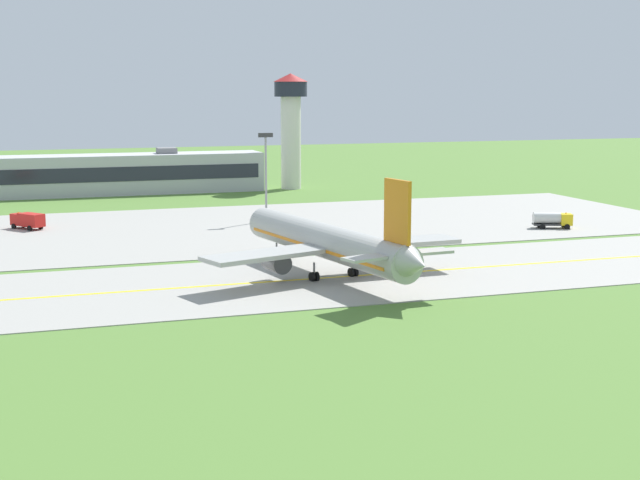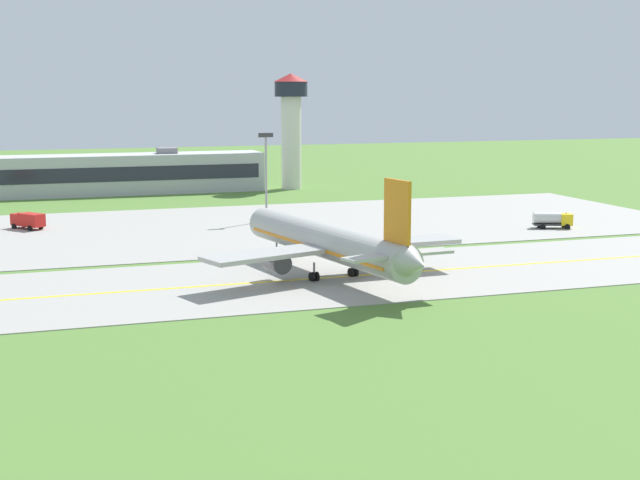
# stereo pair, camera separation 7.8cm
# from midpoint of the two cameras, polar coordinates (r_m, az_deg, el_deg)

# --- Properties ---
(ground_plane) EXTENTS (500.00, 500.00, 0.00)m
(ground_plane) POSITION_cam_midpoint_polar(r_m,az_deg,el_deg) (103.30, -3.19, -2.69)
(ground_plane) COLOR #517A33
(taxiway_strip) EXTENTS (240.00, 28.00, 0.10)m
(taxiway_strip) POSITION_cam_midpoint_polar(r_m,az_deg,el_deg) (103.29, -3.19, -2.66)
(taxiway_strip) COLOR #9E9B93
(taxiway_strip) RESTS_ON ground
(apron_pad) EXTENTS (140.00, 52.00, 0.10)m
(apron_pad) POSITION_cam_midpoint_polar(r_m,az_deg,el_deg) (145.77, -3.78, 0.88)
(apron_pad) COLOR #9E9B93
(apron_pad) RESTS_ON ground
(taxiway_centreline) EXTENTS (220.00, 0.60, 0.01)m
(taxiway_centreline) POSITION_cam_midpoint_polar(r_m,az_deg,el_deg) (103.28, -3.19, -2.63)
(taxiway_centreline) COLOR yellow
(taxiway_centreline) RESTS_ON taxiway_strip
(airplane_lead) EXTENTS (32.19, 39.50, 12.70)m
(airplane_lead) POSITION_cam_midpoint_polar(r_m,az_deg,el_deg) (105.49, 0.45, -0.14)
(airplane_lead) COLOR #ADADA8
(airplane_lead) RESTS_ON ground
(service_truck_baggage) EXTENTS (5.32, 5.98, 2.60)m
(service_truck_baggage) POSITION_cam_midpoint_polar(r_m,az_deg,el_deg) (149.10, -17.93, 1.21)
(service_truck_baggage) COLOR red
(service_truck_baggage) RESTS_ON ground
(service_truck_fuel) EXTENTS (6.34, 3.94, 2.65)m
(service_truck_fuel) POSITION_cam_midpoint_polar(r_m,az_deg,el_deg) (147.36, 14.40, 1.28)
(service_truck_fuel) COLOR yellow
(service_truck_fuel) RESTS_ON ground
(terminal_building) EXTENTS (67.28, 10.15, 9.48)m
(terminal_building) POSITION_cam_midpoint_polar(r_m,az_deg,el_deg) (195.61, -13.49, 4.03)
(terminal_building) COLOR #B2B2B7
(terminal_building) RESTS_ON ground
(control_tower) EXTENTS (7.60, 7.60, 25.22)m
(control_tower) POSITION_cam_midpoint_polar(r_m,az_deg,el_deg) (200.43, -1.86, 7.60)
(control_tower) COLOR silver
(control_tower) RESTS_ON ground
(apron_light_mast) EXTENTS (2.40, 0.50, 14.70)m
(apron_light_mast) POSITION_cam_midpoint_polar(r_m,az_deg,el_deg) (149.89, -3.44, 4.69)
(apron_light_mast) COLOR gray
(apron_light_mast) RESTS_ON ground
(traffic_cone_near_edge) EXTENTS (0.44, 0.44, 0.60)m
(traffic_cone_near_edge) POSITION_cam_midpoint_polar(r_m,az_deg,el_deg) (115.03, -3.04, -1.29)
(traffic_cone_near_edge) COLOR orange
(traffic_cone_near_edge) RESTS_ON ground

